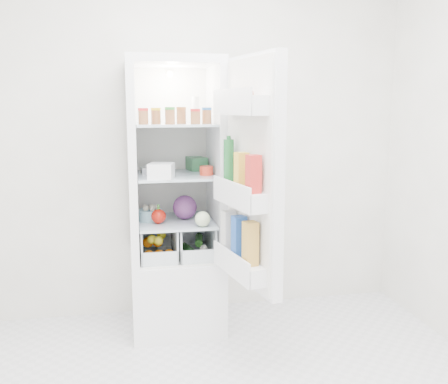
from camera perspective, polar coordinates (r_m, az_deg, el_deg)
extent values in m
cube|color=silver|center=(3.59, -3.00, 6.65)|extent=(3.00, 0.02, 2.60)
cube|color=white|center=(3.51, -5.45, -11.08)|extent=(0.60, 0.60, 0.50)
cube|color=white|center=(3.29, -5.89, 14.60)|extent=(0.60, 0.60, 0.05)
cube|color=white|center=(3.57, -6.13, 3.76)|extent=(0.60, 0.05, 1.25)
cube|color=white|center=(3.28, -10.48, 3.13)|extent=(0.05, 0.60, 1.25)
cube|color=white|center=(3.33, -0.98, 3.39)|extent=(0.05, 0.60, 1.25)
cube|color=white|center=(3.54, -6.08, 3.71)|extent=(0.50, 0.01, 1.25)
sphere|color=white|center=(3.49, -6.21, 13.24)|extent=(0.05, 0.05, 0.05)
cube|color=silver|center=(3.34, -5.54, -3.35)|extent=(0.49, 0.53, 0.01)
cube|color=silver|center=(3.28, -5.63, 1.92)|extent=(0.49, 0.53, 0.02)
cube|color=silver|center=(3.25, -5.73, 7.69)|extent=(0.49, 0.53, 0.02)
cylinder|color=#B21919|center=(3.10, -9.21, 8.43)|extent=(0.06, 0.06, 0.08)
cylinder|color=gold|center=(3.16, -7.78, 8.49)|extent=(0.06, 0.06, 0.08)
cylinder|color=#267226|center=(3.08, -6.19, 8.49)|extent=(0.06, 0.06, 0.08)
cylinder|color=brown|center=(3.19, -4.90, 8.56)|extent=(0.06, 0.06, 0.08)
cylinder|color=#B21919|center=(3.13, -3.29, 8.56)|extent=(0.06, 0.06, 0.08)
cylinder|color=#194C8C|center=(3.19, -1.98, 8.59)|extent=(0.06, 0.06, 0.08)
cylinder|color=silver|center=(3.37, -3.27, 9.38)|extent=(0.06, 0.06, 0.17)
cube|color=white|center=(3.08, -7.19, 2.40)|extent=(0.18, 0.18, 0.09)
cylinder|color=red|center=(3.22, -2.03, 2.46)|extent=(0.09, 0.09, 0.06)
cube|color=#B7B7BC|center=(3.33, -8.00, 2.47)|extent=(0.17, 0.13, 0.04)
cube|color=#397E4D|center=(3.47, -3.15, 3.27)|extent=(0.14, 0.18, 0.09)
sphere|color=#571E58|center=(3.35, -4.50, -1.75)|extent=(0.16, 0.16, 0.16)
sphere|color=#BA170B|center=(3.25, -7.49, -2.77)|extent=(0.09, 0.09, 0.09)
cylinder|color=#84B5C6|center=(3.34, -8.42, -2.61)|extent=(0.17, 0.17, 0.07)
sphere|color=beige|center=(3.14, -2.46, -3.11)|extent=(0.10, 0.10, 0.10)
sphere|color=orange|center=(3.26, -8.58, -7.21)|extent=(0.07, 0.07, 0.07)
sphere|color=orange|center=(3.26, -7.43, -7.16)|extent=(0.07, 0.07, 0.07)
sphere|color=orange|center=(3.27, -6.28, -7.11)|extent=(0.07, 0.07, 0.07)
sphere|color=orange|center=(3.36, -8.70, -5.72)|extent=(0.07, 0.07, 0.07)
sphere|color=orange|center=(3.36, -7.59, -5.67)|extent=(0.07, 0.07, 0.07)
sphere|color=yellow|center=(3.29, -8.23, -5.39)|extent=(0.06, 0.06, 0.06)
sphere|color=yellow|center=(3.40, -7.15, -4.86)|extent=(0.06, 0.06, 0.06)
sphere|color=yellow|center=(3.26, -7.49, -5.54)|extent=(0.06, 0.06, 0.06)
cylinder|color=#204A18|center=(3.40, -4.09, -6.58)|extent=(0.09, 0.21, 0.05)
cylinder|color=#204A18|center=(3.44, -2.88, -5.49)|extent=(0.08, 0.21, 0.05)
sphere|color=white|center=(3.29, -3.13, -7.13)|extent=(0.05, 0.05, 0.05)
sphere|color=white|center=(3.31, -2.32, -6.49)|extent=(0.05, 0.05, 0.05)
cube|color=white|center=(2.79, 3.45, 2.11)|extent=(0.17, 0.60, 1.30)
cube|color=white|center=(2.77, 2.80, 2.07)|extent=(0.12, 0.55, 1.26)
cube|color=white|center=(2.73, 1.90, 9.85)|extent=(0.20, 0.51, 0.10)
cube|color=white|center=(2.77, 1.85, -0.54)|extent=(0.20, 0.51, 0.10)
cube|color=white|center=(2.87, 1.80, -8.42)|extent=(0.20, 0.51, 0.10)
sphere|color=#A15D48|center=(2.62, 2.90, 11.16)|extent=(0.05, 0.05, 0.05)
sphere|color=#A15D48|center=(2.69, 2.16, 11.13)|extent=(0.05, 0.05, 0.05)
sphere|color=#A15D48|center=(2.76, 1.46, 11.10)|extent=(0.05, 0.05, 0.05)
sphere|color=#A15D48|center=(2.84, 0.79, 11.07)|extent=(0.05, 0.05, 0.05)
sphere|color=#A15D48|center=(2.91, 0.16, 11.03)|extent=(0.05, 0.05, 0.05)
cylinder|color=#1B5E2B|center=(2.88, 0.54, 3.47)|extent=(0.06, 0.06, 0.26)
cube|color=yellow|center=(2.72, 2.02, 2.45)|extent=(0.08, 0.08, 0.20)
cube|color=red|center=(2.58, 3.39, 2.06)|extent=(0.08, 0.08, 0.20)
cube|color=silver|center=(2.95, 0.53, -4.46)|extent=(0.08, 0.08, 0.24)
cube|color=blue|center=(2.82, 1.72, -5.15)|extent=(0.08, 0.08, 0.24)
cube|color=gold|center=(2.69, 3.03, -5.91)|extent=(0.08, 0.08, 0.24)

